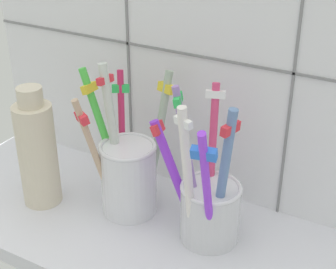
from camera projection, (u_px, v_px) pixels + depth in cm
name	position (u px, v px, depth cm)	size (l,w,h in cm)	color
counter_slab	(158.00, 240.00, 60.36)	(64.00, 22.00, 2.00)	silver
tile_wall_back	(209.00, 35.00, 59.60)	(64.00, 2.20, 45.00)	white
toothbrush_cup_left	(127.00, 171.00, 61.79)	(10.25, 11.18, 18.50)	silver
toothbrush_cup_right	(208.00, 202.00, 56.95)	(10.90, 12.66, 18.45)	silver
ceramic_vase	(37.00, 151.00, 62.57)	(4.74, 4.74, 15.48)	beige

